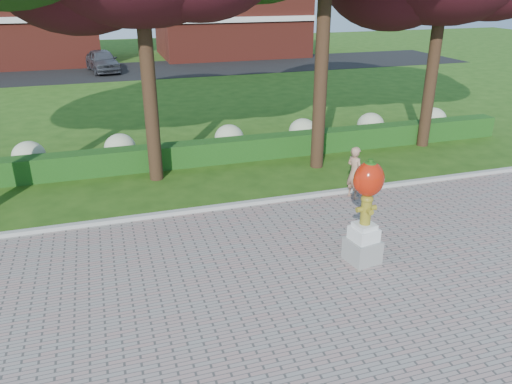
{
  "coord_description": "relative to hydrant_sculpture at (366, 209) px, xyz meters",
  "views": [
    {
      "loc": [
        -3.47,
        -9.57,
        6.02
      ],
      "look_at": [
        -0.14,
        1.0,
        1.31
      ],
      "focal_mm": 35.0,
      "sensor_mm": 36.0,
      "label": 1
    }
  ],
  "objects": [
    {
      "name": "walkway",
      "position": [
        -1.87,
        -3.25,
        -1.33
      ],
      "size": [
        40.0,
        14.0,
        0.04
      ],
      "primitive_type": "cube",
      "color": "gray",
      "rests_on": "ground"
    },
    {
      "name": "ground",
      "position": [
        -1.87,
        0.75,
        -1.35
      ],
      "size": [
        100.0,
        100.0,
        0.0
      ],
      "primitive_type": "plane",
      "color": "#244A12",
      "rests_on": "ground"
    },
    {
      "name": "hydrangea_row",
      "position": [
        -1.29,
        8.75,
        -0.8
      ],
      "size": [
        20.1,
        1.1,
        0.99
      ],
      "color": "#BCC999",
      "rests_on": "ground"
    },
    {
      "name": "building_right",
      "position": [
        6.13,
        34.75,
        1.85
      ],
      "size": [
        12.0,
        8.0,
        6.4
      ],
      "primitive_type": "cube",
      "color": "maroon",
      "rests_on": "ground"
    },
    {
      "name": "parked_car",
      "position": [
        -4.87,
        28.85,
        -0.56
      ],
      "size": [
        2.57,
        4.76,
        1.54
      ],
      "primitive_type": "imported",
      "rotation": [
        0.0,
        0.0,
        0.17
      ],
      "color": "#46474E",
      "rests_on": "street"
    },
    {
      "name": "hydrant_sculpture",
      "position": [
        0.0,
        0.0,
        0.0
      ],
      "size": [
        0.77,
        0.77,
        2.48
      ],
      "rotation": [
        0.0,
        0.0,
        0.16
      ],
      "color": "gray",
      "rests_on": "walkway"
    },
    {
      "name": "woman",
      "position": [
        1.53,
        3.35,
        -0.52
      ],
      "size": [
        0.52,
        0.66,
        1.58
      ],
      "primitive_type": "imported",
      "rotation": [
        0.0,
        0.0,
        1.85
      ],
      "color": "#A97D61",
      "rests_on": "walkway"
    },
    {
      "name": "street",
      "position": [
        -1.87,
        28.75,
        -1.34
      ],
      "size": [
        50.0,
        8.0,
        0.02
      ],
      "primitive_type": "cube",
      "color": "black",
      "rests_on": "ground"
    },
    {
      "name": "lawn_hedge",
      "position": [
        -1.87,
        7.75,
        -0.95
      ],
      "size": [
        24.0,
        0.7,
        0.8
      ],
      "primitive_type": "cube",
      "color": "#154313",
      "rests_on": "ground"
    },
    {
      "name": "curb",
      "position": [
        -1.87,
        3.75,
        -1.28
      ],
      "size": [
        40.0,
        0.18,
        0.15
      ],
      "primitive_type": "cube",
      "color": "#ADADA5",
      "rests_on": "ground"
    }
  ]
}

